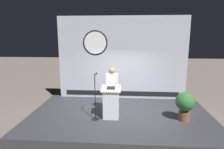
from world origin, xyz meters
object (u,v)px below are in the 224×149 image
object	(u,v)px
speaker_person	(112,90)
podium	(111,103)
potted_plant	(185,104)
microphone_stand	(95,103)

from	to	relation	value
speaker_person	podium	bearing A→B (deg)	-89.50
podium	potted_plant	distance (m)	2.41
microphone_stand	potted_plant	size ratio (longest dim) A/B	1.61
microphone_stand	potted_plant	xyz separation A→B (m)	(2.92, 0.09, 0.04)
speaker_person	potted_plant	bearing A→B (deg)	-11.66
podium	speaker_person	bearing A→B (deg)	90.50
speaker_person	microphone_stand	bearing A→B (deg)	-131.05
speaker_person	potted_plant	xyz separation A→B (m)	(2.41, -0.50, -0.26)
podium	microphone_stand	world-z (taller)	microphone_stand
podium	speaker_person	distance (m)	0.57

